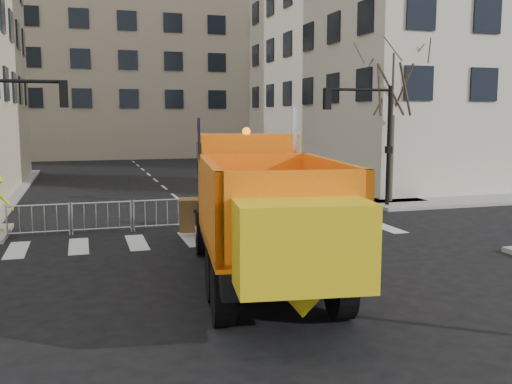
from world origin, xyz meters
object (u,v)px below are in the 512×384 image
object	(u,v)px
cop_b	(204,213)
cop_a	(278,209)
plow_truck	(260,206)
newspaper_box	(278,197)
cop_c	(235,203)

from	to	relation	value
cop_b	cop_a	bearing A→B (deg)	166.49
plow_truck	cop_b	bearing A→B (deg)	9.93
newspaper_box	cop_b	bearing A→B (deg)	-147.20
cop_b	cop_c	bearing A→B (deg)	-143.72
cop_b	cop_c	xyz separation A→B (m)	(1.30, 0.85, 0.14)
cop_b	plow_truck	bearing A→B (deg)	94.90
cop_a	cop_c	world-z (taller)	cop_c
plow_truck	cop_c	xyz separation A→B (m)	(1.12, 6.59, -0.94)
cop_a	newspaper_box	distance (m)	4.84
cop_c	newspaper_box	xyz separation A→B (m)	(2.69, 3.00, -0.27)
plow_truck	newspaper_box	distance (m)	10.38
cop_c	cop_b	bearing A→B (deg)	-38.06
plow_truck	cop_a	xyz separation A→B (m)	(2.21, 5.02, -0.97)
cop_a	cop_c	size ratio (longest dim) A/B	0.97
cop_c	cop_a	bearing A→B (deg)	53.62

